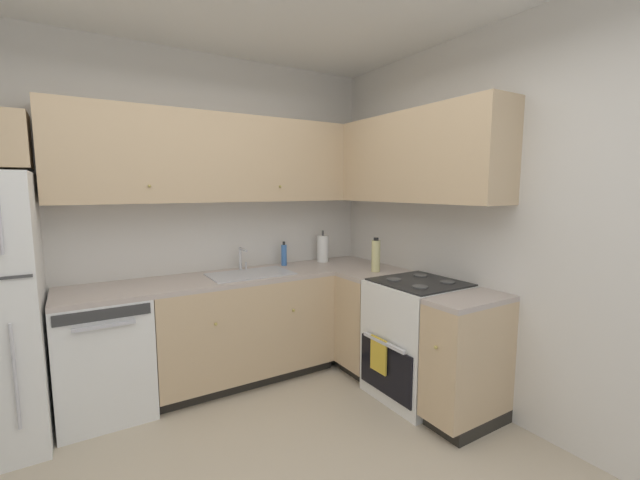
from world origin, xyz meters
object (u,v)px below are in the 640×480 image
oil_bottle (376,256)px  dishwasher (104,355)px  oven_range (418,338)px  soap_bottle (284,255)px  paper_towel_roll (323,249)px

oil_bottle → dishwasher: bearing=166.8°
dishwasher → oil_bottle: size_ratio=2.92×
oven_range → oil_bottle: 0.76m
soap_bottle → dishwasher: bearing=-173.2°
dishwasher → soap_bottle: soap_bottle is taller
oven_range → oil_bottle: oil_bottle is taller
oven_range → soap_bottle: size_ratio=4.69×
paper_towel_roll → soap_bottle: bearing=177.2°
soap_bottle → oven_range: bearing=-64.3°
soap_bottle → paper_towel_roll: size_ratio=0.71×
oven_range → soap_bottle: bearing=115.7°
paper_towel_roll → oil_bottle: 0.65m
dishwasher → oil_bottle: (2.05, -0.48, 0.60)m
dishwasher → oven_range: size_ratio=0.82×
soap_bottle → paper_towel_roll: 0.41m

